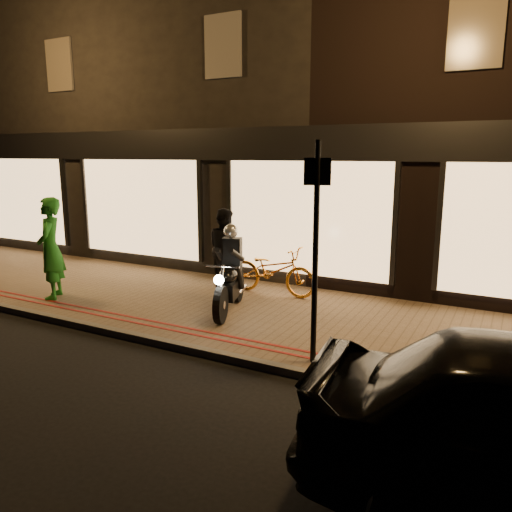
{
  "coord_description": "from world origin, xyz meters",
  "views": [
    {
      "loc": [
        3.97,
        -5.71,
        2.95
      ],
      "look_at": [
        -0.26,
        2.2,
        1.1
      ],
      "focal_mm": 35.0,
      "sensor_mm": 36.0,
      "label": 1
    }
  ],
  "objects": [
    {
      "name": "red_kerb_lines",
      "position": [
        0.0,
        0.55,
        0.12
      ],
      "size": [
        50.0,
        0.26,
        0.01
      ],
      "color": "maroon",
      "rests_on": "sidewalk"
    },
    {
      "name": "building_row",
      "position": [
        -0.0,
        8.99,
        4.25
      ],
      "size": [
        48.0,
        10.11,
        8.5
      ],
      "color": "black",
      "rests_on": "ground"
    },
    {
      "name": "person_dark",
      "position": [
        -1.54,
        3.19,
        0.97
      ],
      "size": [
        1.05,
        1.0,
        1.7
      ],
      "primitive_type": "imported",
      "rotation": [
        0.0,
        0.0,
        2.53
      ],
      "color": "black",
      "rests_on": "sidewalk"
    },
    {
      "name": "person_green",
      "position": [
        -4.12,
        0.86,
        1.12
      ],
      "size": [
        0.81,
        0.87,
        2.0
      ],
      "primitive_type": "imported",
      "rotation": [
        0.0,
        0.0,
        -0.95
      ],
      "color": "#1E711E",
      "rests_on": "sidewalk"
    },
    {
      "name": "sign_post",
      "position": [
        1.61,
        0.37,
        1.8
      ],
      "size": [
        0.35,
        0.12,
        3.0
      ],
      "rotation": [
        0.0,
        0.0,
        0.25
      ],
      "color": "black",
      "rests_on": "sidewalk"
    },
    {
      "name": "motorcycle",
      "position": [
        -0.57,
        1.79,
        0.73
      ],
      "size": [
        0.79,
        1.89,
        1.59
      ],
      "rotation": [
        0.0,
        0.0,
        0.3
      ],
      "color": "black",
      "rests_on": "sidewalk"
    },
    {
      "name": "bicycle_gold",
      "position": [
        -0.39,
        3.15,
        0.62
      ],
      "size": [
        1.9,
        0.68,
        0.99
      ],
      "primitive_type": "imported",
      "rotation": [
        0.0,
        0.0,
        1.56
      ],
      "color": "orange",
      "rests_on": "sidewalk"
    },
    {
      "name": "ground",
      "position": [
        0.0,
        0.0,
        0.0
      ],
      "size": [
        90.0,
        90.0,
        0.0
      ],
      "primitive_type": "plane",
      "color": "black",
      "rests_on": "ground"
    },
    {
      "name": "kerb_stone",
      "position": [
        0.0,
        0.05,
        0.06
      ],
      "size": [
        50.0,
        0.14,
        0.12
      ],
      "primitive_type": "cube",
      "color": "#59544C",
      "rests_on": "ground"
    },
    {
      "name": "sidewalk",
      "position": [
        0.0,
        2.0,
        0.06
      ],
      "size": [
        50.0,
        4.0,
        0.12
      ],
      "primitive_type": "cube",
      "color": "brown",
      "rests_on": "ground"
    }
  ]
}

